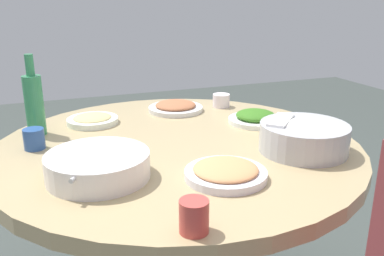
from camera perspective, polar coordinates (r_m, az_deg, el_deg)
The scene contains 11 objects.
round_dining_table at distance 1.45m, azimuth -1.96°, elevation -7.02°, with size 1.22×1.22×0.77m.
rice_bowl at distance 1.35m, azimuth 15.12°, elevation -1.22°, with size 0.28×0.28×0.10m.
soup_bowl at distance 1.15m, azimuth -12.81°, elevation -5.17°, with size 0.28×0.28×0.07m.
dish_tofu_braise at distance 1.77m, azimuth -2.27°, elevation 2.92°, with size 0.23×0.23×0.04m.
dish_noodles at distance 1.64m, azimuth -13.54°, elevation 1.14°, with size 0.20×0.20×0.04m.
dish_shrimp at distance 1.13m, azimuth 4.66°, elevation -6.03°, with size 0.23×0.23×0.04m.
dish_greens at distance 1.63m, azimuth 8.75°, elevation 1.42°, with size 0.21×0.21×0.05m.
green_bottle at distance 1.55m, azimuth -20.93°, elevation 3.24°, with size 0.06×0.06×0.29m.
tea_cup_near at distance 0.88m, azimuth 0.27°, elevation -12.07°, with size 0.06×0.06×0.07m, color #C3443D.
tea_cup_far at distance 1.43m, azimuth -20.93°, elevation -1.41°, with size 0.07×0.07×0.07m, color #2A4E92.
tea_cup_side at distance 1.84m, azimuth 4.05°, elevation 3.80°, with size 0.07×0.07×0.06m, color white.
Camera 1 is at (1.25, -0.42, 1.25)m, focal length 38.70 mm.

